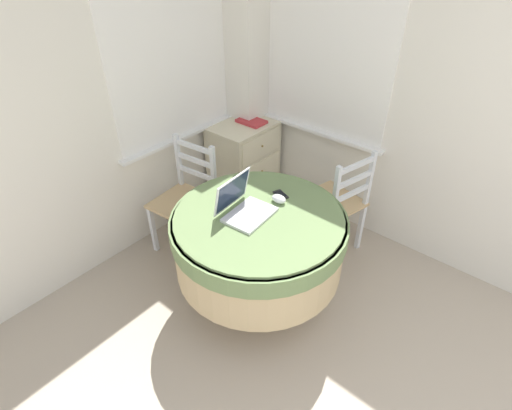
% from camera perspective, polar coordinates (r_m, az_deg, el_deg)
% --- Properties ---
extents(corner_room_shell, '(4.31, 5.11, 2.55)m').
position_cam_1_polar(corner_room_shell, '(2.43, 6.53, 12.76)').
color(corner_room_shell, white).
rests_on(corner_room_shell, ground_plane).
extents(round_dining_table, '(1.10, 1.10, 0.75)m').
position_cam_1_polar(round_dining_table, '(2.55, 0.40, -4.81)').
color(round_dining_table, '#4C3D2D').
rests_on(round_dining_table, ground_plane).
extents(laptop, '(0.33, 0.29, 0.23)m').
position_cam_1_polar(laptop, '(2.42, -1.79, -0.22)').
color(laptop, silver).
rests_on(laptop, round_dining_table).
extents(computer_mouse, '(0.06, 0.10, 0.05)m').
position_cam_1_polar(computer_mouse, '(2.53, 3.28, 0.88)').
color(computer_mouse, white).
rests_on(computer_mouse, round_dining_table).
extents(cell_phone, '(0.09, 0.12, 0.01)m').
position_cam_1_polar(cell_phone, '(2.61, 3.54, 1.48)').
color(cell_phone, black).
rests_on(cell_phone, round_dining_table).
extents(dining_chair_near_back_window, '(0.46, 0.45, 0.89)m').
position_cam_1_polar(dining_chair_near_back_window, '(3.16, -9.91, 0.80)').
color(dining_chair_near_back_window, tan).
rests_on(dining_chair_near_back_window, ground_plane).
extents(dining_chair_near_right_window, '(0.49, 0.50, 0.89)m').
position_cam_1_polar(dining_chair_near_right_window, '(3.13, 11.28, 0.22)').
color(dining_chair_near_right_window, tan).
rests_on(dining_chair_near_right_window, ground_plane).
extents(corner_cabinet, '(0.59, 0.45, 0.77)m').
position_cam_1_polar(corner_cabinet, '(3.72, -1.71, 6.08)').
color(corner_cabinet, beige).
rests_on(corner_cabinet, ground_plane).
extents(book_on_cabinet, '(0.17, 0.24, 0.02)m').
position_cam_1_polar(book_on_cabinet, '(3.56, -0.65, 11.87)').
color(book_on_cabinet, '#BC3338').
rests_on(book_on_cabinet, corner_cabinet).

